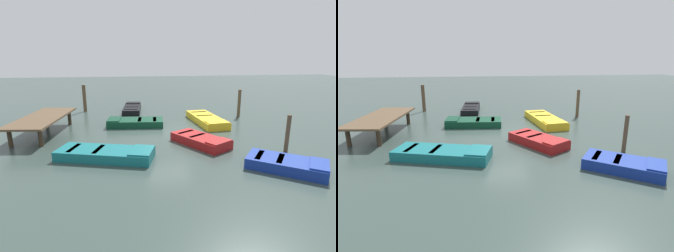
# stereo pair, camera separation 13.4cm
# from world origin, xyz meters

# --- Properties ---
(ground_plane) EXTENTS (80.00, 80.00, 0.00)m
(ground_plane) POSITION_xyz_m (0.00, 0.00, 0.00)
(ground_plane) COLOR #33423D
(dock_segment) EXTENTS (5.23, 2.56, 0.95)m
(dock_segment) POSITION_xyz_m (0.61, 6.61, 0.84)
(dock_segment) COLOR brown
(dock_segment) RESTS_ON ground_plane
(rowboat_black) EXTENTS (3.50, 1.46, 0.46)m
(rowboat_black) POSITION_xyz_m (5.90, 1.85, 0.22)
(rowboat_black) COLOR black
(rowboat_black) RESTS_ON ground_plane
(rowboat_yellow) EXTENTS (4.18, 1.77, 0.46)m
(rowboat_yellow) POSITION_xyz_m (1.73, -2.69, 0.22)
(rowboat_yellow) COLOR gold
(rowboat_yellow) RESTS_ON ground_plane
(rowboat_blue) EXTENTS (2.76, 3.01, 0.46)m
(rowboat_blue) POSITION_xyz_m (-5.50, -3.62, 0.22)
(rowboat_blue) COLOR navy
(rowboat_blue) RESTS_ON ground_plane
(rowboat_teal) EXTENTS (2.41, 4.12, 0.46)m
(rowboat_teal) POSITION_xyz_m (-3.44, 3.05, 0.22)
(rowboat_teal) COLOR #14666B
(rowboat_teal) RESTS_ON ground_plane
(rowboat_dark_green) EXTENTS (1.78, 3.37, 0.46)m
(rowboat_dark_green) POSITION_xyz_m (1.62, 1.75, 0.22)
(rowboat_dark_green) COLOR #0C3823
(rowboat_dark_green) RESTS_ON ground_plane
(rowboat_red) EXTENTS (3.10, 2.59, 0.46)m
(rowboat_red) POSITION_xyz_m (-2.28, -1.23, 0.22)
(rowboat_red) COLOR maroon
(rowboat_red) RESTS_ON ground_plane
(mooring_piling_near_left) EXTENTS (0.21, 0.21, 1.85)m
(mooring_piling_near_left) POSITION_xyz_m (3.13, -5.37, 0.92)
(mooring_piling_near_left) COLOR brown
(mooring_piling_near_left) RESTS_ON ground_plane
(mooring_piling_center) EXTENTS (0.25, 0.25, 1.98)m
(mooring_piling_center) POSITION_xyz_m (6.40, 5.34, 0.99)
(mooring_piling_center) COLOR brown
(mooring_piling_center) RESTS_ON ground_plane
(mooring_piling_mid_right) EXTENTS (0.18, 0.18, 1.65)m
(mooring_piling_mid_right) POSITION_xyz_m (-3.76, -4.67, 0.82)
(mooring_piling_mid_right) COLOR brown
(mooring_piling_mid_right) RESTS_ON ground_plane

